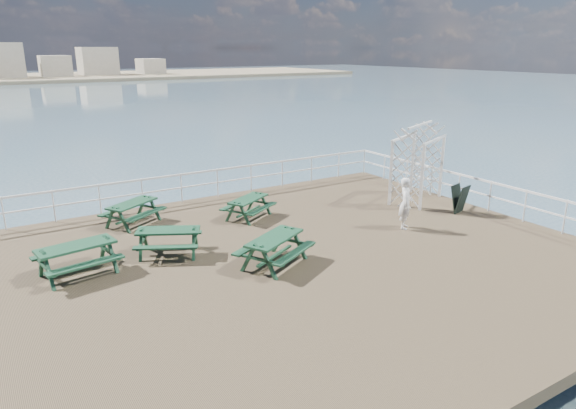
# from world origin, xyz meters

# --- Properties ---
(ground) EXTENTS (18.00, 14.00, 0.30)m
(ground) POSITION_xyz_m (0.00, 0.00, -0.15)
(ground) COLOR brown
(ground) RESTS_ON ground
(sea_backdrop) EXTENTS (300.00, 300.00, 9.20)m
(sea_backdrop) POSITION_xyz_m (12.54, 134.07, -0.51)
(sea_backdrop) COLOR #456575
(sea_backdrop) RESTS_ON ground
(railing) EXTENTS (17.77, 13.76, 1.10)m
(railing) POSITION_xyz_m (-0.07, 2.57, 0.87)
(railing) COLOR white
(railing) RESTS_ON ground
(picnic_table_a) EXTENTS (2.20, 2.09, 0.84)m
(picnic_table_a) POSITION_xyz_m (-2.27, 5.25, 0.54)
(picnic_table_a) COLOR #153C24
(picnic_table_a) RESTS_ON ground
(picnic_table_b) EXTENTS (2.09, 1.79, 0.92)m
(picnic_table_b) POSITION_xyz_m (-4.58, 2.05, 0.59)
(picnic_table_b) COLOR #153C24
(picnic_table_b) RESTS_ON ground
(picnic_table_c) EXTENTS (2.06, 1.95, 0.79)m
(picnic_table_c) POSITION_xyz_m (1.25, 3.84, 0.51)
(picnic_table_c) COLOR #153C24
(picnic_table_c) RESTS_ON ground
(picnic_table_d) EXTENTS (2.17, 2.03, 0.84)m
(picnic_table_d) POSITION_xyz_m (-2.15, 2.14, 0.54)
(picnic_table_d) COLOR #153C24
(picnic_table_d) RESTS_ON ground
(picnic_table_e) EXTENTS (2.34, 2.19, 0.90)m
(picnic_table_e) POSITION_xyz_m (-0.01, -0.06, 0.58)
(picnic_table_e) COLOR #153C24
(picnic_table_e) RESTS_ON ground
(trellis_arbor) EXTENTS (2.64, 2.09, 2.91)m
(trellis_arbor) POSITION_xyz_m (7.60, 2.35, 1.29)
(trellis_arbor) COLOR white
(trellis_arbor) RESTS_ON ground
(sandwich_board) EXTENTS (0.71, 0.59, 1.00)m
(sandwich_board) POSITION_xyz_m (7.80, 0.44, 0.49)
(sandwich_board) COLOR black
(sandwich_board) RESTS_ON ground
(person) EXTENTS (0.71, 0.71, 1.66)m
(person) POSITION_xyz_m (5.02, 0.27, 0.83)
(person) COLOR white
(person) RESTS_ON ground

